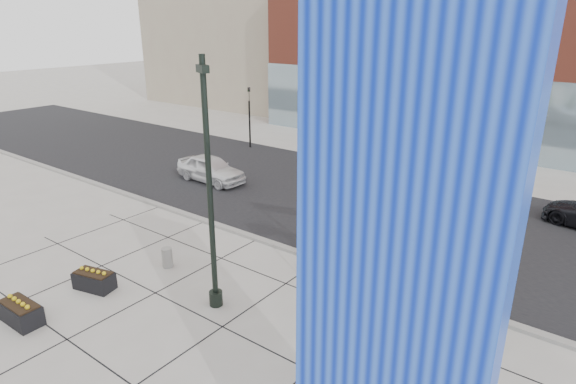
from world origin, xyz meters
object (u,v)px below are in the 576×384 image
Objects in this scene: car_silver_mid at (408,231)px; concrete_bollard at (167,257)px; car_white_west at (211,169)px; blue_pylon at (399,306)px; public_art_sculpture at (360,267)px; lamp_post at (211,213)px; overhead_street_sign at (365,165)px.

concrete_bollard is at bearing 127.00° from car_silver_mid.
car_white_west is 0.94× the size of car_silver_mid.
blue_pylon reaches higher than car_white_west.
public_art_sculpture reaches higher than car_silver_mid.
public_art_sculpture is (-3.81, 6.14, -3.33)m from blue_pylon.
blue_pylon is 1.96× the size of public_art_sculpture.
lamp_post reaches higher than car_silver_mid.
car_silver_mid is (-0.41, 4.49, -0.54)m from public_art_sculpture.
public_art_sculpture reaches higher than overhead_street_sign.
lamp_post is 5.00m from overhead_street_sign.
blue_pylon is at bearing -167.76° from car_silver_mid.
concrete_bollard is at bearing 167.39° from lamp_post.
concrete_bollard is 0.17× the size of car_white_west.
public_art_sculpture is 1.04× the size of overhead_street_sign.
lamp_post is at bearing 147.52° from car_silver_mid.
car_silver_mid is (0.35, 3.09, -3.27)m from overhead_street_sign.
car_silver_mid is at bearing 72.23° from public_art_sculpture.
public_art_sculpture is 4.54m from car_silver_mid.
lamp_post is 10.38× the size of concrete_bollard.
car_white_west is (-16.09, 11.86, -3.89)m from blue_pylon.
blue_pylon is 12.08m from car_silver_mid.
blue_pylon is 2.14× the size of car_silver_mid.
public_art_sculpture is 6.94m from concrete_bollard.
public_art_sculpture is 1.09× the size of car_silver_mid.
overhead_street_sign is (-0.76, 1.40, 2.73)m from public_art_sculpture.
public_art_sculpture is at bearing -112.88° from car_white_west.
public_art_sculpture is 13.56m from car_white_west.
blue_pylon is 2.28× the size of car_white_west.
lamp_post is 1.68× the size of car_silver_mid.
car_white_west is at bearing 144.06° from overhead_street_sign.
car_silver_mid is (11.86, -1.23, 0.02)m from car_white_west.
car_white_west is at bearing 136.30° from lamp_post.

